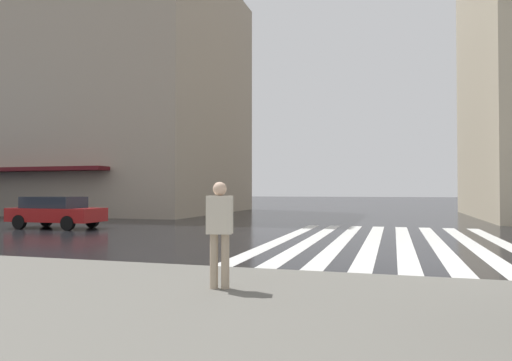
% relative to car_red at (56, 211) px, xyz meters
% --- Properties ---
extents(ground_plane, '(220.00, 220.00, 0.00)m').
position_rel_car_red_xyz_m(ground_plane, '(-5.50, -16.26, -0.76)').
color(ground_plane, black).
extents(zebra_crossing, '(13.00, 7.50, 0.01)m').
position_rel_car_red_xyz_m(zebra_crossing, '(-1.50, -14.26, -0.75)').
color(zebra_crossing, silver).
rests_on(zebra_crossing, ground_plane).
extents(haussmann_block_mid, '(16.40, 28.63, 21.53)m').
position_rel_car_red_xyz_m(haussmann_block_mid, '(14.59, 11.94, 9.78)').
color(haussmann_block_mid, tan).
rests_on(haussmann_block_mid, ground_plane).
extents(car_red, '(1.85, 4.10, 1.41)m').
position_rel_car_red_xyz_m(car_red, '(0.00, 0.00, 0.00)').
color(car_red, maroon).
rests_on(car_red, ground_plane).
extents(pedestrian_approaching_kerb, '(0.32, 0.44, 1.68)m').
position_rel_car_red_xyz_m(pedestrian_approaching_kerb, '(-10.52, -11.80, 0.38)').
color(pedestrian_approaching_kerb, beige).
rests_on(pedestrian_approaching_kerb, sidewalk_pavement).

